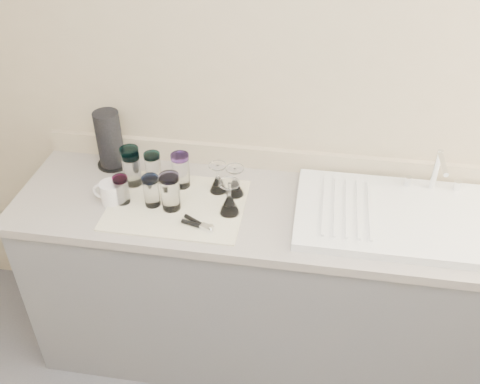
% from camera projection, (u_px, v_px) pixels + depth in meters
% --- Properties ---
extents(room_envelope, '(3.54, 3.50, 2.52)m').
position_uv_depth(room_envelope, '(175.00, 340.00, 0.85)').
color(room_envelope, '#525156').
rests_on(room_envelope, ground).
extents(counter_unit, '(2.06, 0.62, 0.90)m').
position_uv_depth(counter_unit, '(259.00, 283.00, 2.45)').
color(counter_unit, slate).
rests_on(counter_unit, ground).
extents(sink_unit, '(0.82, 0.50, 0.22)m').
position_uv_depth(sink_unit, '(401.00, 216.00, 2.11)').
color(sink_unit, white).
rests_on(sink_unit, counter_unit).
extents(dish_towel, '(0.55, 0.42, 0.01)m').
position_uv_depth(dish_towel, '(177.00, 205.00, 2.19)').
color(dish_towel, white).
rests_on(dish_towel, counter_unit).
extents(tumbler_teal, '(0.08, 0.08, 0.16)m').
position_uv_depth(tumbler_teal, '(131.00, 164.00, 2.28)').
color(tumbler_teal, white).
rests_on(tumbler_teal, dish_towel).
extents(tumbler_cyan, '(0.07, 0.07, 0.14)m').
position_uv_depth(tumbler_cyan, '(153.00, 167.00, 2.28)').
color(tumbler_cyan, white).
rests_on(tumbler_cyan, dish_towel).
extents(tumbler_purple, '(0.08, 0.08, 0.15)m').
position_uv_depth(tumbler_purple, '(181.00, 170.00, 2.25)').
color(tumbler_purple, white).
rests_on(tumbler_purple, dish_towel).
extents(tumbler_magenta, '(0.06, 0.06, 0.12)m').
position_uv_depth(tumbler_magenta, '(122.00, 190.00, 2.16)').
color(tumbler_magenta, white).
rests_on(tumbler_magenta, dish_towel).
extents(tumbler_blue, '(0.07, 0.07, 0.13)m').
position_uv_depth(tumbler_blue, '(152.00, 191.00, 2.15)').
color(tumbler_blue, white).
rests_on(tumbler_blue, dish_towel).
extents(tumbler_lavender, '(0.08, 0.08, 0.16)m').
position_uv_depth(tumbler_lavender, '(170.00, 192.00, 2.12)').
color(tumbler_lavender, white).
rests_on(tumbler_lavender, dish_towel).
extents(tumbler_extra, '(0.07, 0.07, 0.15)m').
position_uv_depth(tumbler_extra, '(132.00, 169.00, 2.26)').
color(tumbler_extra, white).
rests_on(tumbler_extra, dish_towel).
extents(goblet_back_left, '(0.07, 0.07, 0.13)m').
position_uv_depth(goblet_back_left, '(218.00, 182.00, 2.24)').
color(goblet_back_left, white).
rests_on(goblet_back_left, dish_towel).
extents(goblet_back_right, '(0.07, 0.07, 0.13)m').
position_uv_depth(goblet_back_right, '(235.00, 185.00, 2.22)').
color(goblet_back_right, white).
rests_on(goblet_back_right, dish_towel).
extents(goblet_front_right, '(0.08, 0.08, 0.15)m').
position_uv_depth(goblet_front_right, '(229.00, 202.00, 2.12)').
color(goblet_front_right, white).
rests_on(goblet_front_right, dish_towel).
extents(can_opener, '(0.14, 0.09, 0.02)m').
position_uv_depth(can_opener, '(198.00, 224.00, 2.07)').
color(can_opener, silver).
rests_on(can_opener, dish_towel).
extents(white_mug, '(0.13, 0.09, 0.09)m').
position_uv_depth(white_mug, '(111.00, 193.00, 2.19)').
color(white_mug, white).
rests_on(white_mug, counter_unit).
extents(paper_towel_roll, '(0.14, 0.14, 0.27)m').
position_uv_depth(paper_towel_roll, '(110.00, 140.00, 2.36)').
color(paper_towel_roll, black).
rests_on(paper_towel_roll, counter_unit).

